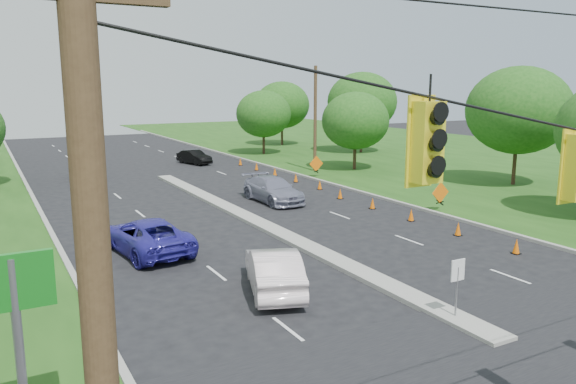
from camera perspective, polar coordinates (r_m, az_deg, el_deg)
curb_left at (r=37.05m, az=-24.00°, el=-1.67°), size 0.25×110.00×0.16m
curb_right at (r=43.48m, az=3.48°, el=1.00°), size 0.25×110.00×0.16m
median at (r=30.97m, az=-3.48°, el=-3.05°), size 1.00×34.00×0.18m
median_sign at (r=18.68m, az=16.83°, el=-8.30°), size 0.55×0.06×2.05m
utility_pole_far_right at (r=48.44m, az=2.78°, el=7.38°), size 0.28×0.28×9.00m
cone_2 at (r=27.11m, az=22.19°, el=-5.13°), size 0.32×0.32×0.70m
cone_3 at (r=29.33m, az=16.90°, el=-3.60°), size 0.32×0.32×0.70m
cone_4 at (r=31.79m, az=12.40°, el=-2.28°), size 0.32×0.32×0.70m
cone_5 at (r=34.43m, az=8.58°, el=-1.14°), size 0.32×0.32×0.70m
cone_6 at (r=37.21m, az=5.32°, el=-0.16°), size 0.32×0.32×0.70m
cone_7 at (r=40.41m, az=3.25°, el=0.75°), size 0.32×0.32×0.70m
cone_8 at (r=43.37m, az=0.79°, el=1.46°), size 0.32×0.32×0.70m
cone_9 at (r=46.41m, az=-1.34°, el=2.08°), size 0.32×0.32×0.70m
cone_10 at (r=49.51m, az=-3.21°, el=2.62°), size 0.32×0.32×0.70m
cone_11 at (r=52.65m, az=-4.87°, el=3.10°), size 0.32×0.32×0.70m
work_sign_1 at (r=34.40m, az=15.22°, el=-0.15°), size 1.27×0.58×1.37m
work_sign_2 at (r=45.36m, az=2.89°, el=2.81°), size 1.27×0.58×1.37m
tree_8 at (r=44.84m, az=22.38°, el=7.68°), size 7.56×7.56×8.82m
tree_9 at (r=49.56m, az=6.87°, el=7.21°), size 5.88×5.88×6.86m
tree_10 at (r=62.28m, az=7.54°, el=9.07°), size 7.56×7.56×8.82m
tree_11 at (r=69.48m, az=-0.62°, el=8.83°), size 6.72×6.72×7.84m
tree_12 at (r=60.55m, az=-2.51°, el=7.93°), size 5.88×5.88×6.86m
white_sedan at (r=20.64m, az=-1.46°, el=-7.91°), size 3.23×5.15×1.60m
blue_pickup at (r=25.95m, az=-14.16°, el=-4.33°), size 3.30×5.96×1.58m
silver_car_far at (r=36.07m, az=-1.54°, el=0.25°), size 2.33×5.54×1.60m
silver_car_oncoming at (r=48.60m, az=-19.88°, el=2.31°), size 2.71×4.67×1.50m
dark_car_receding at (r=54.06m, az=-9.51°, el=3.52°), size 2.46×4.25×1.32m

